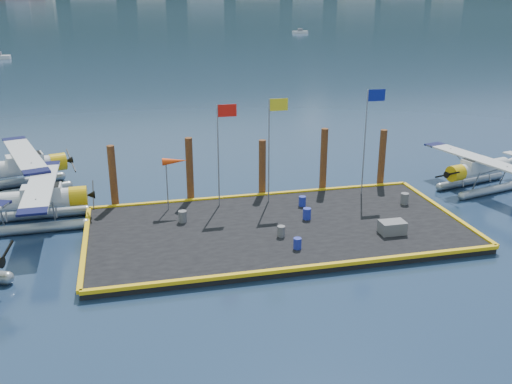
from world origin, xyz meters
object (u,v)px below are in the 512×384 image
flagpole_yellow (272,135)px  flagpole_blue (369,126)px  seaplane_b (36,202)px  drum_5 (302,201)px  flagpole_red (221,140)px  piling_0 (113,179)px  piling_2 (262,170)px  windsock (174,162)px  seaplane_d (480,171)px  piling_1 (190,172)px  drum_0 (183,216)px  drum_4 (405,199)px  seaplane_c (20,170)px  drum_2 (307,214)px  piling_4 (382,160)px  crate (392,227)px  piling_3 (324,162)px  drum_1 (281,231)px  drum_3 (297,243)px

flagpole_yellow → flagpole_blue: 6.00m
seaplane_b → drum_5: bearing=83.6°
flagpole_red → piling_0: flagpole_red is taller
flagpole_yellow → flagpole_blue: bearing=-0.0°
flagpole_yellow → piling_2: flagpole_yellow is taller
drum_5 → windsock: 7.80m
seaplane_d → seaplane_b: bearing=75.7°
seaplane_d → piling_2: piling_2 is taller
drum_5 → flagpole_yellow: flagpole_yellow is taller
piling_1 → drum_0: bearing=-103.7°
piling_1 → drum_4: bearing=-17.5°
seaplane_c → flagpole_blue: flagpole_blue is taller
drum_2 → piling_2: piling_2 is taller
drum_0 → piling_4: size_ratio=0.16×
crate → drum_4: bearing=55.3°
seaplane_d → piling_1: size_ratio=2.01×
flagpole_yellow → piling_3: size_ratio=1.44×
seaplane_d → drum_0: (-19.60, -2.06, -0.58)m
drum_1 → crate: (5.77, -0.93, 0.05)m
piling_0 → piling_1: bearing=0.0°
drum_1 → crate: bearing=-9.2°
flagpole_red → piling_4: size_ratio=1.50×
crate → drum_2: bearing=142.5°
seaplane_c → piling_3: bearing=59.1°
seaplane_d → crate: bearing=110.0°
seaplane_c → seaplane_d: (29.12, -6.41, -0.18)m
seaplane_d → piling_0: bearing=72.2°
seaplane_d → windsock: (-19.73, -0.01, 1.92)m
flagpole_blue → piling_3: size_ratio=1.51×
seaplane_c → flagpole_blue: bearing=56.5°
drum_3 → flagpole_yellow: bearing=86.1°
drum_2 → windsock: 8.02m
seaplane_c → drum_2: (16.30, -9.63, -0.77)m
piling_1 → flagpole_red: bearing=-43.2°
drum_3 → piling_0: piling_0 is taller
drum_1 → windsock: 7.54m
seaplane_c → crate: size_ratio=7.23×
drum_2 → piling_2: size_ratio=0.17×
piling_0 → piling_2: bearing=0.0°
windsock → seaplane_c: bearing=145.6°
drum_1 → drum_5: bearing=58.8°
piling_2 → drum_0: bearing=-145.9°
seaplane_b → flagpole_blue: (19.39, -0.20, 3.28)m
flagpole_red → piling_0: (-6.21, 1.60, -2.40)m
seaplane_b → piling_0: piling_0 is taller
flagpole_blue → piling_1: size_ratio=1.55×
piling_2 → piling_3: bearing=0.0°
drum_0 → seaplane_d: bearing=6.0°
drum_2 → piling_0: (-10.38, 4.80, 1.28)m
crate → windsock: (-10.66, 6.08, 2.50)m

